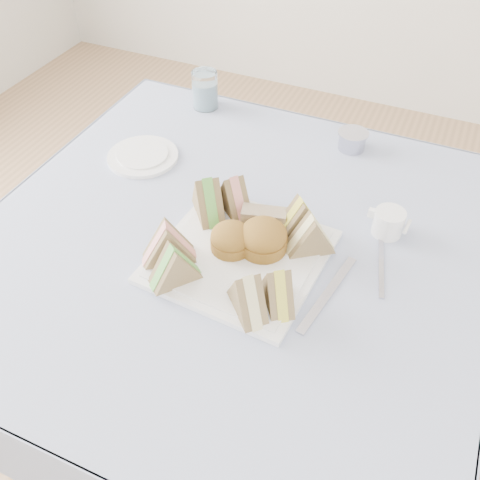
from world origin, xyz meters
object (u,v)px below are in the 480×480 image
at_px(serving_plate, 240,256).
at_px(water_glass, 205,90).
at_px(creamer_jug, 388,223).
at_px(table, 233,345).

relative_size(serving_plate, water_glass, 3.08).
height_order(serving_plate, creamer_jug, creamer_jug).
xyz_separation_m(serving_plate, creamer_jug, (0.24, 0.19, 0.02)).
height_order(table, serving_plate, serving_plate).
bearing_deg(creamer_jug, serving_plate, -138.06).
bearing_deg(serving_plate, creamer_jug, 41.62).
height_order(table, water_glass, water_glass).
relative_size(table, serving_plate, 2.93).
relative_size(table, water_glass, 9.01).
distance_m(water_glass, creamer_jug, 0.64).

